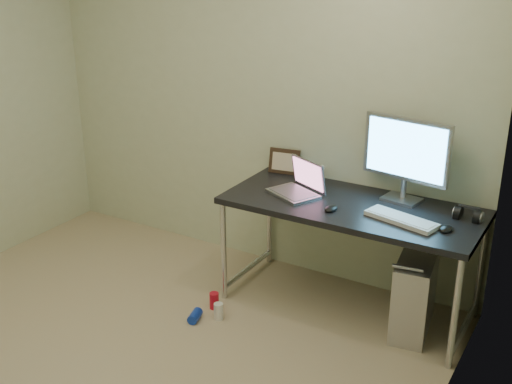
# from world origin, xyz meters

# --- Properties ---
(floor) EXTENTS (3.50, 3.50, 0.00)m
(floor) POSITION_xyz_m (0.00, 0.00, 0.00)
(floor) COLOR tan
(floor) RESTS_ON ground
(wall_back) EXTENTS (3.50, 0.02, 2.50)m
(wall_back) POSITION_xyz_m (0.00, 1.75, 1.25)
(wall_back) COLOR beige
(wall_back) RESTS_ON ground
(wall_right) EXTENTS (0.02, 3.50, 2.50)m
(wall_right) POSITION_xyz_m (1.75, 0.00, 1.25)
(wall_right) COLOR beige
(wall_right) RESTS_ON ground
(desk) EXTENTS (1.63, 0.71, 0.75)m
(desk) POSITION_xyz_m (0.94, 1.39, 0.67)
(desk) COLOR black
(desk) RESTS_ON ground
(tower_computer) EXTENTS (0.28, 0.51, 0.54)m
(tower_computer) POSITION_xyz_m (1.40, 1.36, 0.25)
(tower_computer) COLOR silver
(tower_computer) RESTS_ON ground
(cable_a) EXTENTS (0.01, 0.16, 0.69)m
(cable_a) POSITION_xyz_m (1.35, 1.70, 0.40)
(cable_a) COLOR black
(cable_a) RESTS_ON ground
(cable_b) EXTENTS (0.02, 0.11, 0.71)m
(cable_b) POSITION_xyz_m (1.44, 1.68, 0.38)
(cable_b) COLOR black
(cable_b) RESTS_ON ground
(can_red) EXTENTS (0.08, 0.08, 0.11)m
(can_red) POSITION_xyz_m (0.18, 0.93, 0.06)
(can_red) COLOR red
(can_red) RESTS_ON ground
(can_white) EXTENTS (0.08, 0.08, 0.11)m
(can_white) POSITION_xyz_m (0.28, 0.83, 0.06)
(can_white) COLOR white
(can_white) RESTS_ON ground
(can_blue) EXTENTS (0.09, 0.13, 0.07)m
(can_blue) POSITION_xyz_m (0.16, 0.74, 0.03)
(can_blue) COLOR #1536BF
(can_blue) RESTS_ON ground
(laptop) EXTENTS (0.40, 0.37, 0.22)m
(laptop) POSITION_xyz_m (0.56, 1.39, 0.80)
(laptop) COLOR #9E9EA4
(laptop) RESTS_ON desk
(monitor) EXTENTS (0.58, 0.20, 0.54)m
(monitor) POSITION_xyz_m (1.19, 1.62, 1.07)
(monitor) COLOR #9E9EA4
(monitor) RESTS_ON desk
(keyboard) EXTENTS (0.46, 0.25, 0.03)m
(keyboard) POSITION_xyz_m (1.29, 1.29, 0.76)
(keyboard) COLOR silver
(keyboard) RESTS_ON desk
(mouse_right) EXTENTS (0.08, 0.12, 0.04)m
(mouse_right) POSITION_xyz_m (1.56, 1.29, 0.77)
(mouse_right) COLOR black
(mouse_right) RESTS_ON desk
(mouse_left) EXTENTS (0.08, 0.11, 0.04)m
(mouse_left) POSITION_xyz_m (0.86, 1.23, 0.77)
(mouse_left) COLOR black
(mouse_left) RESTS_ON desk
(headphones) EXTENTS (0.16, 0.10, 0.11)m
(headphones) POSITION_xyz_m (1.63, 1.52, 0.78)
(headphones) COLOR black
(headphones) RESTS_ON desk
(picture_frame) EXTENTS (0.23, 0.10, 0.18)m
(picture_frame) POSITION_xyz_m (0.29, 1.69, 0.84)
(picture_frame) COLOR black
(picture_frame) RESTS_ON desk
(webcam) EXTENTS (0.04, 0.03, 0.12)m
(webcam) POSITION_xyz_m (0.59, 1.68, 0.84)
(webcam) COLOR silver
(webcam) RESTS_ON desk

